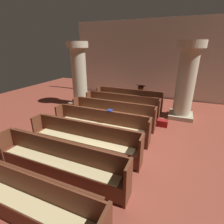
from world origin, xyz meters
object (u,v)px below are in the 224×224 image
Objects in this scene: pew_row_6 at (19,197)px; kneeler_box_red at (162,123)px; pew_row_2 at (112,113)px; hymn_book at (110,110)px; pew_row_3 at (100,123)px; pew_row_5 at (59,160)px; pew_row_4 at (84,138)px; pew_row_1 at (121,105)px; lectern at (140,95)px; pillar_far_side at (79,74)px; pew_row_0 at (128,98)px; pillar_aisle_side at (186,80)px.

pew_row_6 is 8.26× the size of kneeler_box_red.
hymn_book is (0.28, -0.93, 0.47)m from pew_row_2.
pew_row_3 is 1.00× the size of pew_row_5.
pew_row_3 is 1.11m from pew_row_4.
pew_row_3 is (0.00, -2.22, 0.00)m from pew_row_1.
pew_row_1 and pew_row_5 have the same top height.
hymn_book is (-0.12, -4.12, 0.52)m from lectern.
pillar_far_side is (-2.56, 3.87, 1.20)m from pew_row_4.
pillar_far_side is 3.91m from hymn_book.
pew_row_6 is at bearing -90.00° from pew_row_3.
pew_row_3 is 4.33m from lectern.
pew_row_2 is (0.00, -1.11, 0.00)m from pew_row_1.
pew_row_0 and pew_row_4 have the same top height.
kneeler_box_red is (1.95, -1.65, -0.37)m from pew_row_0.
pew_row_6 is (0.00, -2.22, 0.00)m from pew_row_4.
pew_row_6 is at bearing -90.00° from pew_row_5.
pew_row_5 is (0.00, -2.22, 0.00)m from pew_row_3.
pew_row_0 is at bearing 90.00° from pew_row_4.
pew_row_2 is (0.00, -2.22, 0.00)m from pew_row_0.
lectern is (0.40, 7.63, -0.04)m from pew_row_6.
pillar_far_side reaches higher than pew_row_5.
pew_row_1 and pew_row_6 have the same top height.
pew_row_3 is at bearing -95.35° from lectern.
pew_row_0 is at bearing 90.00° from pew_row_1.
pew_row_3 is 2.60m from kneeler_box_red.
pew_row_1 is (0.00, -1.11, 0.00)m from pew_row_0.
lectern reaches higher than pew_row_4.
hymn_book is at bearing -84.87° from pew_row_0.
pillar_aisle_side is 3.70m from hymn_book.
pew_row_0 is 2.22m from pew_row_2.
pillar_far_side is (-2.56, 6.09, 1.20)m from pew_row_6.
pillar_far_side is at bearing -152.46° from lectern.
pillar_aisle_side reaches higher than pew_row_0.
pew_row_0 is at bearing 90.00° from pew_row_3.
pew_row_2 is at bearing 90.00° from pew_row_4.
pillar_aisle_side is 5.18m from pillar_far_side.
pew_row_1 is 2.06m from kneeler_box_red.
lectern is at bearing 67.58° from pew_row_0.
hymn_book is at bearing -91.68° from lectern.
kneeler_box_red is (4.51, -1.08, -1.57)m from pillar_far_side.
hymn_book reaches higher than kneeler_box_red.
pew_row_4 is 4.79m from pillar_far_side.
hymn_book is at bearing -82.10° from pew_row_1.
pew_row_0 is at bearing 139.72° from kneeler_box_red.
pew_row_2 is 1.00× the size of pew_row_6.
pew_row_2 is 3.33m from pew_row_5.
pew_row_4 is 1.07× the size of pillar_aisle_side.
kneeler_box_red is at bearing -15.57° from pew_row_1.
pew_row_5 is at bearing -116.77° from pillar_aisle_side.
pew_row_6 is 1.07× the size of pillar_aisle_side.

